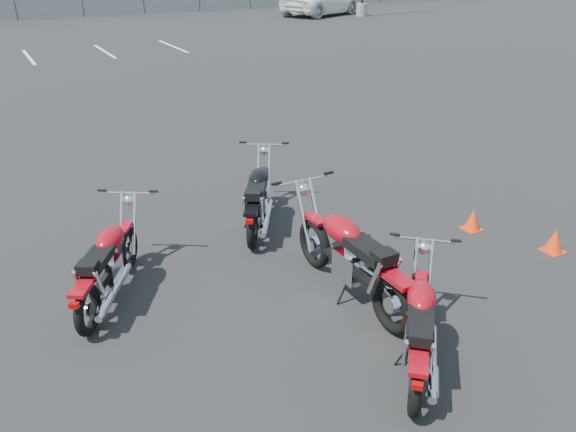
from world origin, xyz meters
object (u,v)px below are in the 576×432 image
motorcycle_second_black (258,198)px  motorcycle_third_red (352,257)px  motorcycle_rear_red (420,327)px  motorcycle_front_red (108,264)px

motorcycle_second_black → motorcycle_third_red: bearing=-87.1°
motorcycle_second_black → motorcycle_rear_red: motorcycle_second_black is taller
motorcycle_second_black → motorcycle_rear_red: size_ratio=1.13×
motorcycle_second_black → motorcycle_rear_red: (-0.01, -3.65, -0.02)m
motorcycle_front_red → motorcycle_second_black: (2.44, 0.91, 0.01)m
motorcycle_third_red → motorcycle_second_black: bearing=92.9°
motorcycle_front_red → motorcycle_second_black: 2.61m
motorcycle_front_red → motorcycle_third_red: 2.90m
motorcycle_rear_red → motorcycle_third_red: bearing=84.8°
motorcycle_third_red → motorcycle_rear_red: (-0.13, -1.37, -0.09)m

